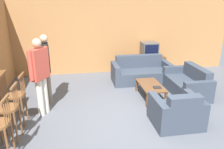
{
  "coord_description": "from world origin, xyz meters",
  "views": [
    {
      "loc": [
        -0.99,
        -4.03,
        2.57
      ],
      "look_at": [
        -0.18,
        0.9,
        0.85
      ],
      "focal_mm": 35.0,
      "sensor_mm": 36.0,
      "label": 1
    }
  ],
  "objects_px": {
    "coffee_table": "(151,86)",
    "person_by_window": "(46,65)",
    "bar_chair_near": "(0,129)",
    "couch_far": "(141,73)",
    "tv": "(149,50)",
    "tv_unit": "(148,65)",
    "book_on_table": "(157,87)",
    "armchair_near": "(177,113)",
    "person_by_counter": "(40,73)",
    "bar_chair_mid": "(9,112)",
    "loveseat_right": "(187,84)",
    "bar_chair_far": "(17,99)"
  },
  "relations": [
    {
      "from": "couch_far",
      "to": "bar_chair_mid",
      "type": "bearing_deg",
      "value": -141.05
    },
    {
      "from": "book_on_table",
      "to": "person_by_window",
      "type": "relative_size",
      "value": 0.12
    },
    {
      "from": "coffee_table",
      "to": "person_by_window",
      "type": "xyz_separation_m",
      "value": [
        -2.71,
        0.19,
        0.68
      ]
    },
    {
      "from": "tv_unit",
      "to": "book_on_table",
      "type": "bearing_deg",
      "value": -102.95
    },
    {
      "from": "bar_chair_mid",
      "to": "bar_chair_near",
      "type": "bearing_deg",
      "value": -90.0
    },
    {
      "from": "bar_chair_far",
      "to": "tv",
      "type": "distance_m",
      "value": 4.82
    },
    {
      "from": "armchair_near",
      "to": "tv",
      "type": "relative_size",
      "value": 1.81
    },
    {
      "from": "person_by_window",
      "to": "person_by_counter",
      "type": "distance_m",
      "value": 0.63
    },
    {
      "from": "person_by_counter",
      "to": "person_by_window",
      "type": "bearing_deg",
      "value": 83.83
    },
    {
      "from": "bar_chair_far",
      "to": "tv",
      "type": "bearing_deg",
      "value": 36.75
    },
    {
      "from": "bar_chair_mid",
      "to": "tv",
      "type": "relative_size",
      "value": 2.05
    },
    {
      "from": "bar_chair_near",
      "to": "couch_far",
      "type": "relative_size",
      "value": 0.6
    },
    {
      "from": "loveseat_right",
      "to": "person_by_counter",
      "type": "height_order",
      "value": "person_by_counter"
    },
    {
      "from": "bar_chair_near",
      "to": "couch_far",
      "type": "bearing_deg",
      "value": 44.27
    },
    {
      "from": "tv",
      "to": "person_by_window",
      "type": "relative_size",
      "value": 0.31
    },
    {
      "from": "coffee_table",
      "to": "person_by_counter",
      "type": "xyz_separation_m",
      "value": [
        -2.77,
        -0.43,
        0.68
      ]
    },
    {
      "from": "bar_chair_far",
      "to": "armchair_near",
      "type": "xyz_separation_m",
      "value": [
        3.33,
        -0.61,
        -0.3
      ]
    },
    {
      "from": "coffee_table",
      "to": "tv_unit",
      "type": "relative_size",
      "value": 0.94
    },
    {
      "from": "bar_chair_near",
      "to": "book_on_table",
      "type": "xyz_separation_m",
      "value": [
        3.32,
        1.71,
        -0.2
      ]
    },
    {
      "from": "coffee_table",
      "to": "bar_chair_near",
      "type": "bearing_deg",
      "value": -148.88
    },
    {
      "from": "armchair_near",
      "to": "person_by_counter",
      "type": "distance_m",
      "value": 3.12
    },
    {
      "from": "armchair_near",
      "to": "coffee_table",
      "type": "relative_size",
      "value": 0.93
    },
    {
      "from": "book_on_table",
      "to": "coffee_table",
      "type": "bearing_deg",
      "value": 110.46
    },
    {
      "from": "bar_chair_near",
      "to": "tv_unit",
      "type": "xyz_separation_m",
      "value": [
        3.86,
        4.03,
        -0.28
      ]
    },
    {
      "from": "tv_unit",
      "to": "bar_chair_near",
      "type": "bearing_deg",
      "value": -133.75
    },
    {
      "from": "loveseat_right",
      "to": "coffee_table",
      "type": "bearing_deg",
      "value": -174.14
    },
    {
      "from": "bar_chair_far",
      "to": "person_by_counter",
      "type": "height_order",
      "value": "person_by_counter"
    },
    {
      "from": "bar_chair_mid",
      "to": "loveseat_right",
      "type": "distance_m",
      "value": 4.64
    },
    {
      "from": "tv",
      "to": "book_on_table",
      "type": "relative_size",
      "value": 2.67
    },
    {
      "from": "loveseat_right",
      "to": "coffee_table",
      "type": "height_order",
      "value": "loveseat_right"
    },
    {
      "from": "tv_unit",
      "to": "tv",
      "type": "bearing_deg",
      "value": -90.0
    },
    {
      "from": "couch_far",
      "to": "bar_chair_near",
      "type": "bearing_deg",
      "value": -135.73
    },
    {
      "from": "coffee_table",
      "to": "tv",
      "type": "bearing_deg",
      "value": 73.23
    },
    {
      "from": "tv_unit",
      "to": "book_on_table",
      "type": "relative_size",
      "value": 5.48
    },
    {
      "from": "tv_unit",
      "to": "book_on_table",
      "type": "distance_m",
      "value": 2.39
    },
    {
      "from": "bar_chair_near",
      "to": "armchair_near",
      "type": "distance_m",
      "value": 3.39
    },
    {
      "from": "coffee_table",
      "to": "person_by_window",
      "type": "bearing_deg",
      "value": 176.04
    },
    {
      "from": "bar_chair_mid",
      "to": "book_on_table",
      "type": "xyz_separation_m",
      "value": [
        3.32,
        1.15,
        -0.2
      ]
    },
    {
      "from": "armchair_near",
      "to": "loveseat_right",
      "type": "bearing_deg",
      "value": 55.77
    },
    {
      "from": "bar_chair_near",
      "to": "armchair_near",
      "type": "relative_size",
      "value": 1.13
    },
    {
      "from": "couch_far",
      "to": "loveseat_right",
      "type": "xyz_separation_m",
      "value": [
        1.04,
        -1.19,
        -0.0
      ]
    },
    {
      "from": "bar_chair_near",
      "to": "book_on_table",
      "type": "height_order",
      "value": "bar_chair_near"
    },
    {
      "from": "loveseat_right",
      "to": "tv_unit",
      "type": "height_order",
      "value": "loveseat_right"
    },
    {
      "from": "tv",
      "to": "bar_chair_far",
      "type": "bearing_deg",
      "value": -143.25
    },
    {
      "from": "bar_chair_near",
      "to": "armchair_near",
      "type": "height_order",
      "value": "bar_chair_near"
    },
    {
      "from": "coffee_table",
      "to": "person_by_counter",
      "type": "relative_size",
      "value": 0.6
    },
    {
      "from": "couch_far",
      "to": "tv_unit",
      "type": "height_order",
      "value": "couch_far"
    },
    {
      "from": "person_by_window",
      "to": "person_by_counter",
      "type": "bearing_deg",
      "value": -96.17
    },
    {
      "from": "book_on_table",
      "to": "person_by_counter",
      "type": "relative_size",
      "value": 0.12
    },
    {
      "from": "bar_chair_near",
      "to": "bar_chair_far",
      "type": "height_order",
      "value": "same"
    }
  ]
}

